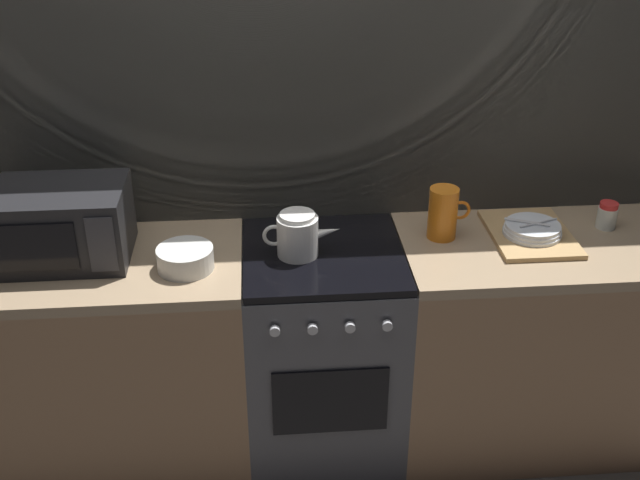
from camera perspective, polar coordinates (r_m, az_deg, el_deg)
name	(u,v)px	position (r m, az deg, el deg)	size (l,w,h in m)	color
ground_plane	(323,437)	(3.39, 0.21, -14.26)	(8.00, 8.00, 0.00)	#47423D
back_wall	(316,143)	(3.02, -0.28, 7.10)	(3.60, 0.05, 2.40)	#B2AD9E
counter_left	(91,363)	(3.17, -16.40, -8.62)	(1.20, 0.60, 0.90)	#997251
stove_unit	(323,351)	(3.10, 0.23, -8.16)	(0.60, 0.63, 0.90)	#4C4C51
counter_right	(545,340)	(3.29, 16.16, -7.05)	(1.20, 0.60, 0.90)	#997251
microwave	(62,224)	(2.91, -18.36, 1.14)	(0.46, 0.35, 0.27)	black
kettle	(298,235)	(2.80, -1.63, 0.38)	(0.28, 0.15, 0.17)	white
mixing_bowl	(185,258)	(2.78, -9.84, -1.34)	(0.20, 0.20, 0.08)	silver
pitcher	(443,213)	(2.95, 9.02, 1.96)	(0.16, 0.11, 0.20)	orange
dish_pile	(531,232)	(3.05, 15.19, 0.59)	(0.30, 0.40, 0.07)	tan
spice_jar	(607,215)	(3.21, 20.29, 1.70)	(0.08, 0.08, 0.10)	silver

